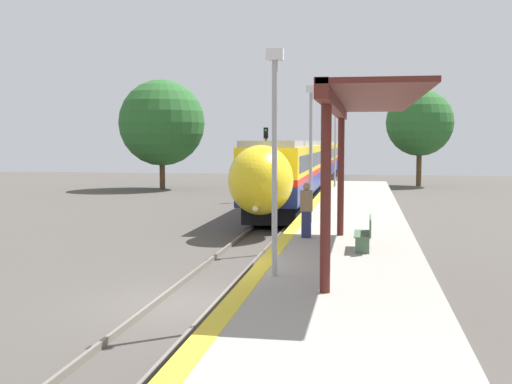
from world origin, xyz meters
The scene contains 15 objects.
ground_plane centered at (0.00, 0.00, 0.00)m, with size 120.00×120.00×0.00m, color #4C4742.
rail_left centered at (-0.72, 0.00, 0.07)m, with size 0.08×90.00×0.15m, color slate.
rail_right centered at (0.72, 0.00, 0.07)m, with size 0.08×90.00×0.15m, color slate.
train centered at (0.00, 39.50, 2.24)m, with size 2.74×60.82×3.90m.
platform_right centered at (3.61, 0.00, 0.50)m, with size 4.02×64.00×1.01m.
platform_bench centered at (4.16, 2.45, 1.47)m, with size 0.44×1.45×0.89m.
person_waiting centered at (2.41, 4.41, 1.85)m, with size 0.36×0.22×1.64m.
railway_signal centered at (-2.15, 25.97, 2.88)m, with size 0.28×0.28×4.74m.
lamppost_near centered at (2.23, -1.15, 3.79)m, with size 0.36×0.20×4.80m.
lamppost_mid centered at (2.23, 7.96, 3.79)m, with size 0.36×0.20×4.80m.
lamppost_far centered at (2.23, 17.07, 3.79)m, with size 0.36×0.20×4.80m.
lamppost_farthest centered at (2.23, 26.17, 3.79)m, with size 0.36×0.20×4.80m.
station_canopy centered at (3.97, 1.30, 4.66)m, with size 2.02×10.54×3.93m.
background_tree_left centered at (-11.98, 34.95, 5.33)m, with size 6.87×6.87×8.77m.
background_tree_right centered at (8.68, 42.04, 5.45)m, with size 5.72×5.72×8.32m.
Camera 1 is at (4.12, -14.56, 3.89)m, focal length 45.00 mm.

